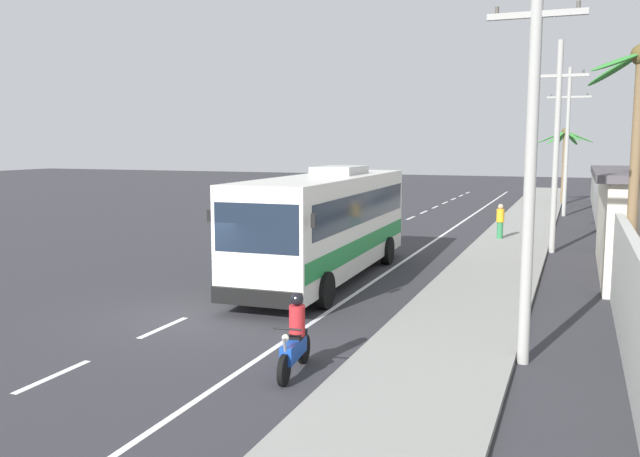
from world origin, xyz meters
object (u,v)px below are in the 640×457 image
utility_pole_mid (556,144)px  utility_pole_far (567,140)px  motorcycle_beside_bus (295,341)px  pedestrian_near_kerb (500,220)px  utility_pole_nearest (531,150)px  coach_bus_foreground (327,221)px  palm_nearest (638,122)px  palm_second (565,147)px

utility_pole_mid → utility_pole_far: bearing=89.4°
motorcycle_beside_bus → pedestrian_near_kerb: (1.81, 19.89, 0.33)m
pedestrian_near_kerb → utility_pole_nearest: (2.38, -17.64, 3.43)m
motorcycle_beside_bus → utility_pole_mid: utility_pole_mid is taller
coach_bus_foreground → palm_nearest: bearing=-7.7°
palm_second → utility_pole_nearest: bearing=-89.8°
palm_nearest → palm_second: palm_nearest is taller
coach_bus_foreground → palm_nearest: size_ratio=1.60×
utility_pole_far → palm_nearest: (2.14, -24.79, 0.32)m
palm_nearest → utility_pole_far: bearing=94.9°
palm_nearest → palm_second: 33.46m
pedestrian_near_kerb → utility_pole_mid: bearing=59.9°
utility_pole_mid → palm_second: (-0.13, 23.69, -0.28)m
utility_pole_far → motorcycle_beside_bus: bearing=-97.6°
utility_pole_far → palm_second: bearing=91.8°
pedestrian_near_kerb → palm_second: size_ratio=0.28×
utility_pole_nearest → palm_nearest: size_ratio=1.20×
utility_pole_nearest → palm_second: 38.81m
motorcycle_beside_bus → palm_nearest: (6.49, 7.70, 4.44)m
pedestrian_near_kerb → palm_nearest: 13.69m
utility_pole_nearest → utility_pole_mid: 15.12m
coach_bus_foreground → pedestrian_near_kerb: size_ratio=7.05×
motorcycle_beside_bus → palm_second: 41.41m
motorcycle_beside_bus → palm_nearest: bearing=49.8°
motorcycle_beside_bus → pedestrian_near_kerb: size_ratio=1.22×
utility_pole_mid → utility_pole_far: utility_pole_far is taller
coach_bus_foreground → utility_pole_nearest: size_ratio=1.34×
pedestrian_near_kerb → coach_bus_foreground: bearing=-5.9°
palm_nearest → motorcycle_beside_bus: bearing=-130.2°
motorcycle_beside_bus → utility_pole_nearest: utility_pole_nearest is taller
utility_pole_far → palm_nearest: bearing=-85.1°
pedestrian_near_kerb → utility_pole_far: (2.54, 12.60, 3.79)m
pedestrian_near_kerb → utility_pole_far: utility_pole_far is taller
coach_bus_foreground → motorcycle_beside_bus: size_ratio=5.80×
utility_pole_mid → palm_nearest: utility_pole_mid is taller
palm_nearest → coach_bus_foreground: bearing=172.3°
palm_nearest → utility_pole_mid: bearing=103.3°
coach_bus_foreground → utility_pole_far: utility_pole_far is taller
pedestrian_near_kerb → utility_pole_mid: utility_pole_mid is taller
coach_bus_foreground → motorcycle_beside_bus: (2.68, -8.94, -1.30)m
pedestrian_near_kerb → utility_pole_far: 13.40m
coach_bus_foreground → utility_pole_mid: 11.18m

